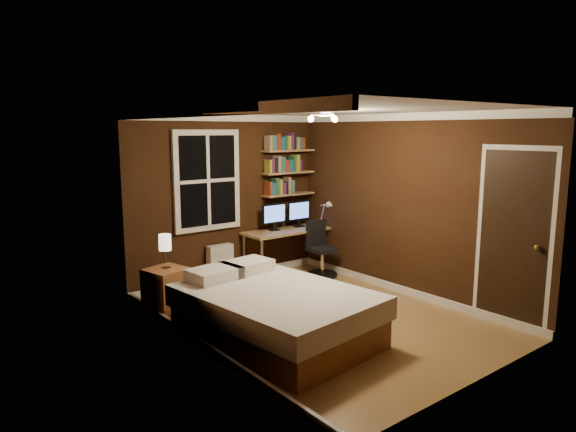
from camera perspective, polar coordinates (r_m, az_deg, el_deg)
floor at (r=6.43m, az=3.43°, el=-11.22°), size 4.20×4.20×0.00m
wall_back at (r=7.77m, az=-6.79°, el=1.89°), size 3.20×0.04×2.50m
wall_left at (r=5.19m, az=-9.80°, el=-2.00°), size 0.04×4.20×2.50m
wall_right at (r=7.25m, az=13.06°, el=1.16°), size 0.04×4.20×2.50m
ceiling at (r=6.01m, az=3.67°, el=11.66°), size 3.20×4.20×0.02m
window at (r=7.53m, az=-8.97°, el=3.90°), size 1.06×0.06×1.46m
door at (r=6.43m, az=23.71°, el=-2.49°), size 0.03×0.82×2.05m
door_knob at (r=6.27m, az=25.93°, el=-3.17°), size 0.06×0.06×0.06m
ceiling_fixture at (r=5.94m, az=4.31°, el=10.72°), size 0.44×0.44×0.18m
bookshelf_lower at (r=8.28m, az=0.04°, el=2.43°), size 0.92×0.22×0.03m
books_row_lower at (r=8.27m, az=0.04°, el=3.33°), size 0.48×0.16×0.23m
bookshelf_middle at (r=8.25m, az=0.04°, el=4.85°), size 0.92×0.22×0.03m
books_row_middle at (r=8.24m, az=0.04°, el=5.75°), size 0.60×0.16×0.23m
bookshelf_upper at (r=8.23m, az=0.04°, el=7.28°), size 0.92×0.22×0.03m
books_row_upper at (r=8.22m, az=0.04°, el=8.18°), size 0.66×0.16×0.23m
bed at (r=5.70m, az=-1.48°, el=-10.71°), size 1.72×2.23×0.71m
nightstand at (r=6.66m, az=-13.31°, el=-8.10°), size 0.56×0.56×0.57m
bedside_lamp at (r=6.53m, az=-13.48°, el=-3.87°), size 0.15×0.15×0.44m
radiator at (r=7.76m, az=-7.53°, el=-5.33°), size 0.39×0.14×0.59m
desk at (r=8.16m, az=0.09°, el=-1.91°), size 1.51×0.57×0.72m
monitor_left at (r=8.03m, az=-1.55°, el=-0.13°), size 0.44×0.12×0.42m
monitor_right at (r=8.33m, az=1.19°, el=0.22°), size 0.44×0.12×0.42m
desk_lamp at (r=8.39m, az=4.19°, el=0.34°), size 0.14×0.32×0.44m
office_chair at (r=8.11m, az=3.66°, el=-4.46°), size 0.48×0.48×0.87m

